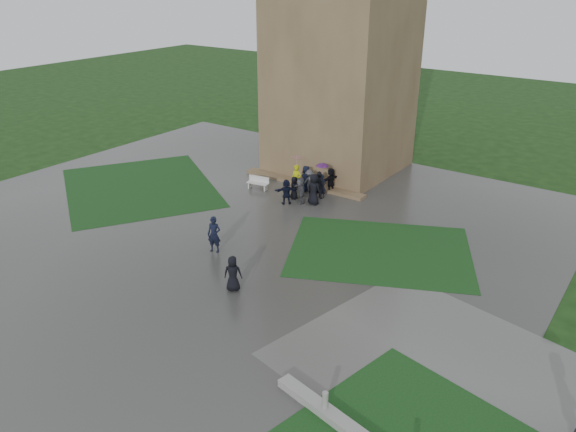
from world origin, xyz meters
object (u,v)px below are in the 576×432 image
Objects in this scene: pedestrian_mid at (214,234)px; bench at (258,183)px; tower at (342,37)px; pedestrian_near at (233,274)px.

bench is at bearing 94.30° from pedestrian_mid.
tower is 17.01m from pedestrian_mid.
pedestrian_mid is (3.66, -8.18, 0.51)m from bench.
tower is at bearing 63.30° from bench.
pedestrian_near is (3.19, -2.29, -0.12)m from pedestrian_mid.
bench is 0.80× the size of pedestrian_mid.
pedestrian_mid is at bearing -67.97° from pedestrian_near.
pedestrian_near is (6.85, -10.47, 0.40)m from bench.
pedestrian_near is (4.89, -17.19, -8.15)m from tower.
tower reaches higher than pedestrian_mid.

